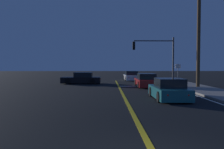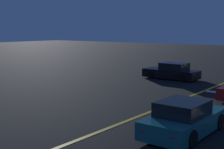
{
  "view_description": "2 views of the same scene",
  "coord_description": "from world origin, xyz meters",
  "px_view_note": "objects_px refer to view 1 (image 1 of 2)",
  "views": [
    {
      "loc": [
        -1.13,
        -4.83,
        2.18
      ],
      "look_at": [
        -0.74,
        15.77,
        1.34
      ],
      "focal_mm": 37.35,
      "sensor_mm": 36.0,
      "label": 1
    },
    {
      "loc": [
        8.04,
        -1.57,
        4.08
      ],
      "look_at": [
        -1.4,
        10.67,
        1.9
      ],
      "focal_mm": 51.9,
      "sensor_mm": 36.0,
      "label": 2
    }
  ],
  "objects_px": {
    "car_lead_oncoming_red": "(146,81)",
    "street_sign_corner": "(178,71)",
    "car_distant_tail_black": "(82,79)",
    "car_parked_curb_white": "(131,76)",
    "car_following_oncoming_teal": "(169,90)",
    "utility_pole_right": "(199,33)",
    "traffic_signal_near_right": "(158,53)"
  },
  "relations": [
    {
      "from": "car_lead_oncoming_red",
      "to": "street_sign_corner",
      "type": "distance_m",
      "value": 3.36
    },
    {
      "from": "car_parked_curb_white",
      "to": "car_following_oncoming_teal",
      "type": "height_order",
      "value": "same"
    },
    {
      "from": "car_lead_oncoming_red",
      "to": "car_following_oncoming_teal",
      "type": "height_order",
      "value": "same"
    },
    {
      "from": "car_following_oncoming_teal",
      "to": "utility_pole_right",
      "type": "relative_size",
      "value": 0.44
    },
    {
      "from": "car_parked_curb_white",
      "to": "utility_pole_right",
      "type": "height_order",
      "value": "utility_pole_right"
    },
    {
      "from": "street_sign_corner",
      "to": "car_following_oncoming_teal",
      "type": "bearing_deg",
      "value": -110.39
    },
    {
      "from": "car_lead_oncoming_red",
      "to": "car_following_oncoming_teal",
      "type": "distance_m",
      "value": 8.47
    },
    {
      "from": "traffic_signal_near_right",
      "to": "utility_pole_right",
      "type": "height_order",
      "value": "utility_pole_right"
    },
    {
      "from": "car_following_oncoming_teal",
      "to": "car_distant_tail_black",
      "type": "bearing_deg",
      "value": 119.85
    },
    {
      "from": "car_distant_tail_black",
      "to": "car_parked_curb_white",
      "type": "bearing_deg",
      "value": -45.52
    },
    {
      "from": "car_parked_curb_white",
      "to": "traffic_signal_near_right",
      "type": "relative_size",
      "value": 0.83
    },
    {
      "from": "car_lead_oncoming_red",
      "to": "traffic_signal_near_right",
      "type": "xyz_separation_m",
      "value": [
        1.74,
        2.85,
        3.0
      ]
    },
    {
      "from": "traffic_signal_near_right",
      "to": "street_sign_corner",
      "type": "distance_m",
      "value": 3.75
    },
    {
      "from": "car_lead_oncoming_red",
      "to": "car_distant_tail_black",
      "type": "height_order",
      "value": "same"
    },
    {
      "from": "car_distant_tail_black",
      "to": "utility_pole_right",
      "type": "distance_m",
      "value": 13.54
    },
    {
      "from": "car_following_oncoming_teal",
      "to": "car_distant_tail_black",
      "type": "distance_m",
      "value": 14.18
    },
    {
      "from": "car_distant_tail_black",
      "to": "car_following_oncoming_teal",
      "type": "bearing_deg",
      "value": -149.47
    },
    {
      "from": "street_sign_corner",
      "to": "traffic_signal_near_right",
      "type": "bearing_deg",
      "value": 117.67
    },
    {
      "from": "car_lead_oncoming_red",
      "to": "car_parked_curb_white",
      "type": "bearing_deg",
      "value": 93.61
    },
    {
      "from": "car_parked_curb_white",
      "to": "street_sign_corner",
      "type": "xyz_separation_m",
      "value": [
        3.7,
        -9.87,
        0.98
      ]
    },
    {
      "from": "car_following_oncoming_teal",
      "to": "car_distant_tail_black",
      "type": "xyz_separation_m",
      "value": [
        -6.93,
        12.37,
        0.0
      ]
    },
    {
      "from": "car_parked_curb_white",
      "to": "street_sign_corner",
      "type": "height_order",
      "value": "street_sign_corner"
    },
    {
      "from": "car_parked_curb_white",
      "to": "car_distant_tail_black",
      "type": "distance_m",
      "value": 8.78
    },
    {
      "from": "car_distant_tail_black",
      "to": "traffic_signal_near_right",
      "type": "xyz_separation_m",
      "value": [
        8.63,
        -1.06,
        3.0
      ]
    },
    {
      "from": "car_parked_curb_white",
      "to": "traffic_signal_near_right",
      "type": "distance_m",
      "value": 7.99
    },
    {
      "from": "car_following_oncoming_teal",
      "to": "traffic_signal_near_right",
      "type": "xyz_separation_m",
      "value": [
        1.7,
        11.32,
        3.0
      ]
    },
    {
      "from": "car_following_oncoming_teal",
      "to": "traffic_signal_near_right",
      "type": "height_order",
      "value": "traffic_signal_near_right"
    },
    {
      "from": "utility_pole_right",
      "to": "traffic_signal_near_right",
      "type": "bearing_deg",
      "value": 122.83
    },
    {
      "from": "car_following_oncoming_teal",
      "to": "traffic_signal_near_right",
      "type": "bearing_deg",
      "value": 82.06
    },
    {
      "from": "car_parked_curb_white",
      "to": "utility_pole_right",
      "type": "xyz_separation_m",
      "value": [
        5.1,
        -11.51,
        4.58
      ]
    },
    {
      "from": "car_lead_oncoming_red",
      "to": "utility_pole_right",
      "type": "bearing_deg",
      "value": -18.3
    },
    {
      "from": "traffic_signal_near_right",
      "to": "street_sign_corner",
      "type": "xyz_separation_m",
      "value": [
        1.47,
        -2.8,
        -2.02
      ]
    }
  ]
}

